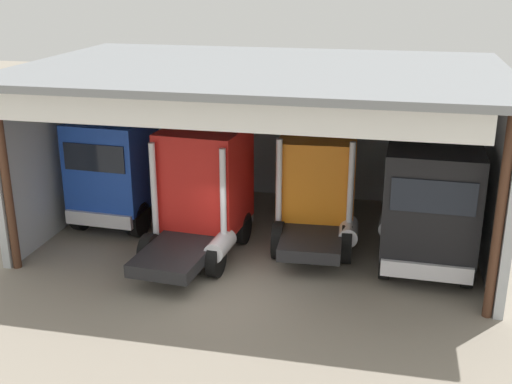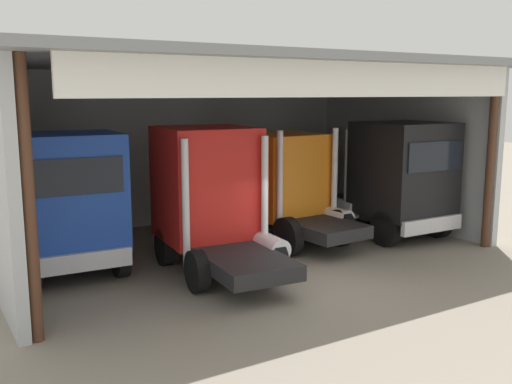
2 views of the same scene
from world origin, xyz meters
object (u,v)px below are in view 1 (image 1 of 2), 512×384
object	(u,v)px
truck_blue_yard_outside	(116,171)
tool_cart	(305,191)
truck_black_left_bay	(429,206)
truck_red_center_left_bay	(203,189)
oil_drum	(344,198)
truck_orange_right_bay	(317,188)

from	to	relation	value
truck_blue_yard_outside	tool_cart	xyz separation A→B (m)	(5.80, 3.37, -1.41)
truck_black_left_bay	truck_red_center_left_bay	bearing A→B (deg)	0.58
truck_red_center_left_bay	oil_drum	world-z (taller)	truck_red_center_left_bay
tool_cart	oil_drum	bearing A→B (deg)	-14.14
truck_red_center_left_bay	truck_black_left_bay	size ratio (longest dim) A/B	1.04
truck_blue_yard_outside	truck_red_center_left_bay	bearing A→B (deg)	162.58
truck_red_center_left_bay	tool_cart	xyz separation A→B (m)	(2.45, 4.63, -1.44)
oil_drum	tool_cart	size ratio (longest dim) A/B	0.94
truck_red_center_left_bay	tool_cart	size ratio (longest dim) A/B	5.16
truck_orange_right_bay	oil_drum	bearing A→B (deg)	74.96
truck_blue_yard_outside	tool_cart	bearing A→B (deg)	-146.74
truck_black_left_bay	oil_drum	distance (m)	5.34
truck_blue_yard_outside	tool_cart	distance (m)	6.86
truck_red_center_left_bay	oil_drum	size ratio (longest dim) A/B	5.49
truck_orange_right_bay	tool_cart	size ratio (longest dim) A/B	4.61
truck_red_center_left_bay	truck_black_left_bay	bearing A→B (deg)	3.56
truck_black_left_bay	tool_cart	xyz separation A→B (m)	(-4.14, 4.74, -1.46)
truck_red_center_left_bay	oil_drum	xyz separation A→B (m)	(3.91, 4.26, -1.47)
truck_blue_yard_outside	truck_orange_right_bay	distance (m)	6.65
truck_blue_yard_outside	truck_black_left_bay	xyz separation A→B (m)	(9.94, -1.37, 0.05)
tool_cart	truck_orange_right_bay	bearing A→B (deg)	-75.71
truck_orange_right_bay	truck_black_left_bay	size ratio (longest dim) A/B	0.93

